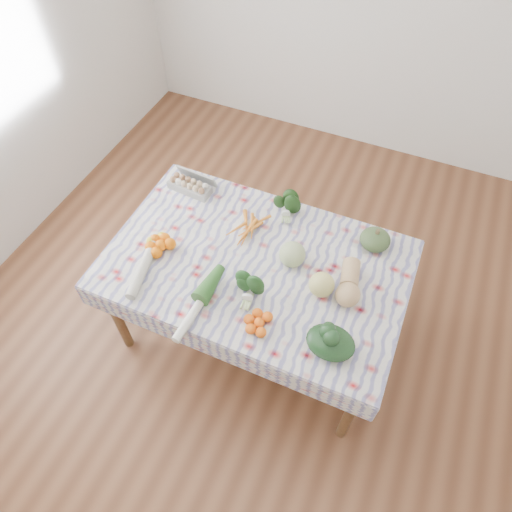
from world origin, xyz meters
TOP-DOWN VIEW (x-y plane):
  - ground at (0.00, 0.00)m, footprint 4.50×4.50m
  - dining_table at (0.00, 0.00)m, footprint 1.60×1.00m
  - tablecloth at (0.00, 0.00)m, footprint 1.66×1.06m
  - egg_carton at (-0.61, 0.35)m, footprint 0.28×0.13m
  - carrot_bunch at (-0.16, 0.18)m, footprint 0.25×0.23m
  - kale_bunch at (0.01, 0.42)m, footprint 0.18×0.17m
  - kabocha_squash at (0.57, 0.38)m, footprint 0.21×0.21m
  - cabbage at (0.18, 0.08)m, footprint 0.18×0.18m
  - butternut_squash at (0.52, 0.03)m, footprint 0.18×0.30m
  - orange_cluster at (-0.53, -0.13)m, footprint 0.28×0.28m
  - broccoli at (0.05, -0.21)m, footprint 0.17×0.17m
  - mandarin_cluster at (0.17, -0.36)m, footprint 0.19×0.19m
  - grapefruit at (0.39, -0.04)m, footprint 0.17×0.17m
  - spinach_bag at (0.53, -0.33)m, footprint 0.25×0.20m
  - daikon at (-0.54, -0.30)m, footprint 0.14×0.40m
  - leek at (-0.15, -0.38)m, footprint 0.07×0.46m

SIDE VIEW (x-z plane):
  - ground at x=0.00m, z-range 0.00..0.00m
  - dining_table at x=0.00m, z-range 0.30..1.05m
  - tablecloth at x=0.00m, z-range 0.75..0.76m
  - carrot_bunch at x=-0.16m, z-range 0.76..0.80m
  - leek at x=-0.15m, z-range 0.76..0.81m
  - mandarin_cluster at x=0.17m, z-range 0.76..0.82m
  - daikon at x=-0.54m, z-range 0.76..0.82m
  - orange_cluster at x=-0.53m, z-range 0.76..0.83m
  - egg_carton at x=-0.61m, z-range 0.76..0.84m
  - spinach_bag at x=0.53m, z-range 0.76..0.87m
  - broccoli at x=0.05m, z-range 0.76..0.87m
  - kabocha_squash at x=0.57m, z-range 0.76..0.87m
  - kale_bunch at x=0.01m, z-range 0.76..0.89m
  - butternut_squash at x=0.52m, z-range 0.76..0.89m
  - grapefruit at x=0.39m, z-range 0.76..0.90m
  - cabbage at x=0.18m, z-range 0.76..0.91m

